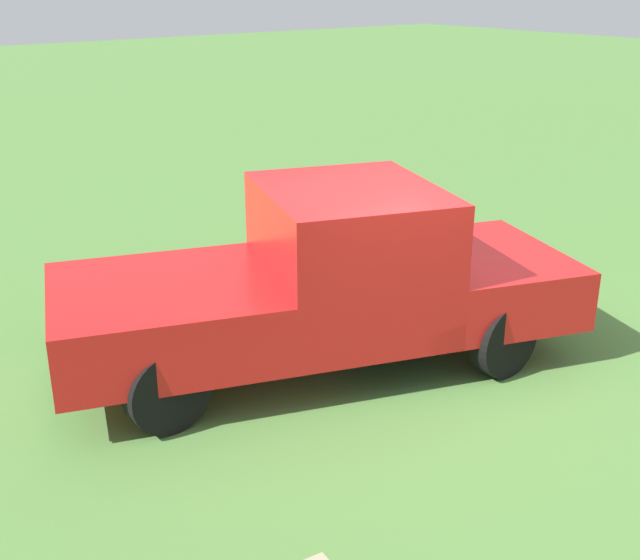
% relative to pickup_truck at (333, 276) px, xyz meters
% --- Properties ---
extents(ground_plane, '(80.00, 80.00, 0.00)m').
position_rel_pickup_truck_xyz_m(ground_plane, '(-0.30, 0.69, -0.93)').
color(ground_plane, '#54843D').
extents(pickup_truck, '(5.40, 3.45, 1.80)m').
position_rel_pickup_truck_xyz_m(pickup_truck, '(0.00, 0.00, 0.00)').
color(pickup_truck, black).
rests_on(pickup_truck, ground_plane).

